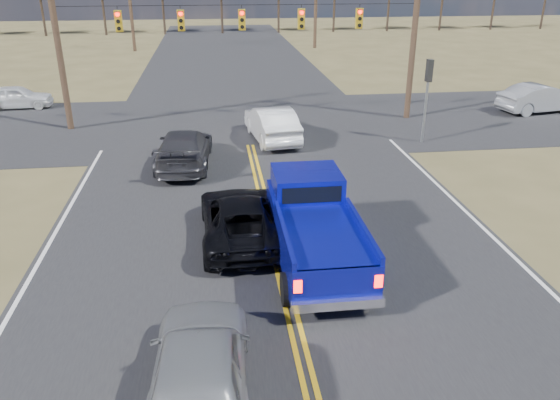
{
  "coord_description": "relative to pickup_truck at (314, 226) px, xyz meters",
  "views": [
    {
      "loc": [
        -1.66,
        -10.54,
        7.81
      ],
      "look_at": [
        0.16,
        3.97,
        1.5
      ],
      "focal_mm": 35.0,
      "sensor_mm": 36.0,
      "label": 1
    }
  ],
  "objects": [
    {
      "name": "silver_suv",
      "position": [
        -3.15,
        -5.25,
        -0.26
      ],
      "size": [
        2.13,
        4.87,
        1.63
      ],
      "primitive_type": "imported",
      "rotation": [
        0.0,
        0.0,
        3.1
      ],
      "color": "#93969A",
      "rests_on": "ground"
    },
    {
      "name": "signal_gantry",
      "position": [
        -0.5,
        14.8,
        3.99
      ],
      "size": [
        19.6,
        4.83,
        10.0
      ],
      "color": "#473323",
      "rests_on": "ground"
    },
    {
      "name": "road_cross",
      "position": [
        -1.0,
        15.01,
        -1.08
      ],
      "size": [
        120.0,
        12.0,
        0.02
      ],
      "primitive_type": "cube",
      "color": "#28282B",
      "rests_on": "ground"
    },
    {
      "name": "white_car_queue",
      "position": [
        0.11,
        11.8,
        -0.26
      ],
      "size": [
        2.36,
        5.17,
        1.64
      ],
      "primitive_type": "imported",
      "rotation": [
        0.0,
        0.0,
        3.27
      ],
      "color": "white",
      "rests_on": "ground"
    },
    {
      "name": "ground",
      "position": [
        -1.0,
        -2.99,
        -1.08
      ],
      "size": [
        160.0,
        160.0,
        0.0
      ],
      "primitive_type": "plane",
      "color": "brown",
      "rests_on": "ground"
    },
    {
      "name": "cross_car_east_near",
      "position": [
        15.98,
        15.31,
        -0.28
      ],
      "size": [
        2.51,
        5.1,
        1.61
      ],
      "primitive_type": "imported",
      "rotation": [
        0.0,
        0.0,
        1.74
      ],
      "color": "#A4A8AC",
      "rests_on": "ground"
    },
    {
      "name": "cross_car_west",
      "position": [
        -14.09,
        20.01,
        -0.4
      ],
      "size": [
        1.84,
        4.07,
        1.35
      ],
      "primitive_type": "imported",
      "rotation": [
        0.0,
        0.0,
        1.63
      ],
      "color": "white",
      "rests_on": "ground"
    },
    {
      "name": "pickup_truck",
      "position": [
        0.0,
        0.0,
        0.0
      ],
      "size": [
        2.38,
        5.93,
        2.22
      ],
      "rotation": [
        0.0,
        0.0,
        -0.0
      ],
      "color": "black",
      "rests_on": "ground"
    },
    {
      "name": "road_main",
      "position": [
        -1.0,
        7.01,
        -1.08
      ],
      "size": [
        14.0,
        120.0,
        0.02
      ],
      "primitive_type": "cube",
      "color": "#28282B",
      "rests_on": "ground"
    },
    {
      "name": "black_suv",
      "position": [
        -1.98,
        1.59,
        -0.37
      ],
      "size": [
        2.45,
        5.15,
        1.42
      ],
      "primitive_type": "imported",
      "rotation": [
        0.0,
        0.0,
        3.16
      ],
      "color": "black",
      "rests_on": "ground"
    },
    {
      "name": "utility_poles",
      "position": [
        -1.0,
        14.01,
        4.15
      ],
      "size": [
        19.6,
        58.32,
        10.0
      ],
      "color": "#473323",
      "rests_on": "ground"
    },
    {
      "name": "dgrey_car_queue",
      "position": [
        -3.94,
        8.61,
        -0.32
      ],
      "size": [
        2.46,
        5.36,
        1.52
      ],
      "primitive_type": "imported",
      "rotation": [
        0.0,
        0.0,
        3.08
      ],
      "color": "#37363B",
      "rests_on": "ground"
    },
    {
      "name": "treeline",
      "position": [
        -1.0,
        23.97,
        4.62
      ],
      "size": [
        87.0,
        117.8,
        7.4
      ],
      "color": "#33261C",
      "rests_on": "ground"
    }
  ]
}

